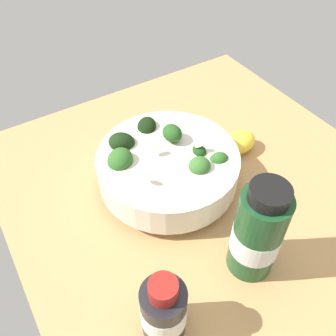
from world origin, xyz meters
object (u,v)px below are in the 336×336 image
bowl_of_broccoli (167,166)px  bottle_tall (164,310)px  lemon_wedge (238,142)px  bottle_short (257,233)px

bowl_of_broccoli → bottle_tall: 24.09cm
lemon_wedge → bottle_tall: 35.32cm
bowl_of_broccoli → bottle_short: (-1.98, 18.92, 2.96)cm
bowl_of_broccoli → bottle_short: size_ratio=1.42×
bottle_tall → bowl_of_broccoli: bearing=-122.9°
bowl_of_broccoli → bottle_tall: bearing=57.1°
bottle_tall → bottle_short: bottle_short is taller
bowl_of_broccoli → lemon_wedge: bowl_of_broccoli is taller
bottle_short → lemon_wedge: bearing=-125.6°
lemon_wedge → bottle_short: size_ratio=0.44×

